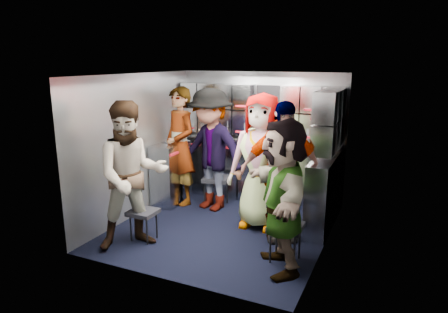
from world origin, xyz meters
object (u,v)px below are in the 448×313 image
at_px(jump_seat_near_left, 143,214).
at_px(attendant_arc_a, 132,176).
at_px(attendant_arc_c, 261,162).
at_px(attendant_arc_e, 283,196).
at_px(attendant_arc_d, 281,172).
at_px(jump_seat_center, 265,195).
at_px(attendant_standing, 180,146).
at_px(jump_seat_near_right, 286,229).
at_px(jump_seat_mid_left, 216,180).
at_px(jump_seat_mid_right, 284,206).
at_px(attendant_arc_b, 211,150).

relative_size(jump_seat_near_left, attendant_arc_a, 0.22).
height_order(attendant_arc_c, attendant_arc_e, attendant_arc_c).
bearing_deg(attendant_arc_d, attendant_arc_a, -178.99).
xyz_separation_m(jump_seat_near_left, attendant_arc_d, (1.59, 0.78, 0.55)).
distance_m(jump_seat_center, attendant_arc_a, 1.94).
distance_m(jump_seat_center, attendant_arc_e, 1.42).
relative_size(jump_seat_center, attendant_standing, 0.24).
bearing_deg(jump_seat_near_right, jump_seat_near_left, -173.32).
height_order(jump_seat_near_left, attendant_arc_c, attendant_arc_c).
bearing_deg(attendant_arc_c, jump_seat_near_left, -138.45).
bearing_deg(attendant_arc_e, attendant_standing, -153.69).
relative_size(jump_seat_mid_left, attendant_arc_a, 0.26).
height_order(attendant_arc_a, attendant_arc_d, attendant_arc_a).
height_order(jump_seat_mid_left, jump_seat_near_right, jump_seat_mid_left).
bearing_deg(jump_seat_near_right, jump_seat_mid_right, 107.79).
bearing_deg(jump_seat_near_right, jump_seat_center, 120.51).
bearing_deg(attendant_arc_c, attendant_arc_e, -58.81).
distance_m(attendant_arc_b, attendant_arc_e, 2.04).
relative_size(attendant_arc_c, attendant_arc_e, 1.09).
relative_size(jump_seat_mid_left, jump_seat_near_right, 1.03).
distance_m(jump_seat_mid_right, jump_seat_near_right, 0.78).
xyz_separation_m(attendant_arc_a, attendant_arc_b, (0.30, 1.56, 0.03)).
bearing_deg(jump_seat_near_right, jump_seat_mid_left, 138.77).
bearing_deg(attendant_standing, attendant_arc_b, 23.83).
bearing_deg(jump_seat_mid_right, jump_seat_near_right, -72.21).
xyz_separation_m(jump_seat_near_left, attendant_arc_b, (0.30, 1.38, 0.58)).
bearing_deg(attendant_arc_d, attendant_standing, 130.95).
xyz_separation_m(jump_seat_near_right, attendant_arc_c, (-0.60, 0.85, 0.53)).
height_order(jump_seat_center, jump_seat_near_right, jump_seat_near_right).
xyz_separation_m(jump_seat_mid_right, jump_seat_near_right, (0.24, -0.75, 0.03)).
bearing_deg(attendant_standing, attendant_arc_d, 8.94).
relative_size(attendant_arc_a, attendant_arc_c, 0.98).
height_order(attendant_standing, attendant_arc_d, attendant_standing).
bearing_deg(jump_seat_near_right, attendant_arc_e, -90.00).
distance_m(jump_seat_near_left, jump_seat_center, 1.74).
bearing_deg(jump_seat_near_left, attendant_arc_b, 77.91).
xyz_separation_m(jump_seat_near_left, attendant_arc_a, (0.00, -0.18, 0.56)).
xyz_separation_m(attendant_standing, attendant_arc_a, (0.27, -1.60, -0.03)).
distance_m(jump_seat_near_left, attendant_arc_a, 0.58).
bearing_deg(jump_seat_mid_right, jump_seat_center, 142.51).
height_order(jump_seat_mid_left, attendant_standing, attendant_standing).
height_order(jump_seat_mid_right, attendant_standing, attendant_standing).
relative_size(jump_seat_mid_left, attendant_arc_b, 0.25).
bearing_deg(attendant_arc_a, attendant_arc_e, -39.20).
xyz_separation_m(jump_seat_mid_left, jump_seat_center, (0.93, -0.32, -0.01)).
relative_size(jump_seat_mid_left, attendant_arc_c, 0.25).
bearing_deg(attendant_arc_b, attendant_arc_d, -9.76).
distance_m(attendant_standing, attendant_arc_b, 0.57).
height_order(attendant_arc_c, attendant_arc_d, attendant_arc_c).
bearing_deg(jump_seat_mid_left, attendant_arc_c, -28.22).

